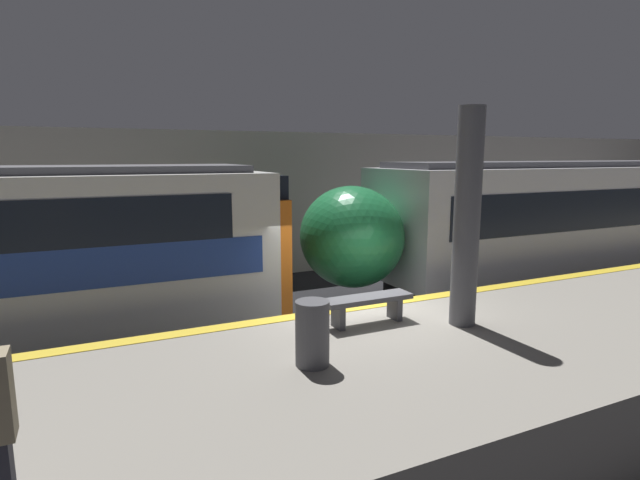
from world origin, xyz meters
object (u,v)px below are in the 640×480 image
(train_modern, at_px, (579,220))
(trash_bin, at_px, (312,333))
(support_pillar_near, at_px, (467,218))
(platform_bench, at_px, (367,303))

(train_modern, xyz_separation_m, trash_bin, (-11.15, -4.79, -0.30))
(support_pillar_near, xyz_separation_m, platform_bench, (-1.37, 0.66, -1.37))
(platform_bench, xyz_separation_m, trash_bin, (-1.46, -1.09, 0.09))
(platform_bench, height_order, trash_bin, trash_bin)
(train_modern, bearing_deg, platform_bench, -159.14)
(train_modern, distance_m, platform_bench, 10.37)
(trash_bin, bearing_deg, support_pillar_near, 8.65)
(platform_bench, bearing_deg, train_modern, 20.86)
(support_pillar_near, xyz_separation_m, trash_bin, (-2.83, -0.43, -1.28))
(support_pillar_near, relative_size, train_modern, 0.19)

